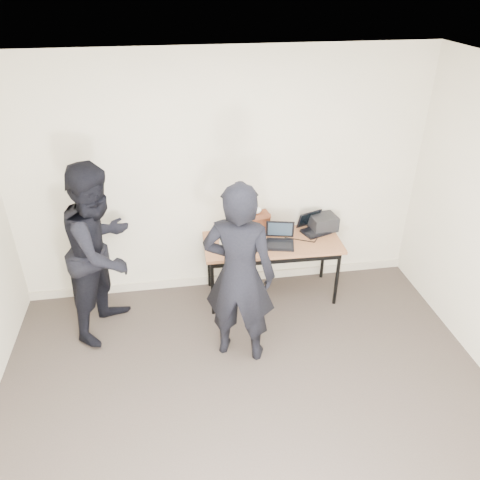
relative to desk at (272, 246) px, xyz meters
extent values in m
cube|color=#3D342E|center=(-0.51, -1.90, -0.69)|extent=(4.50, 4.50, 0.05)
cube|color=white|center=(-0.51, -1.90, 2.06)|extent=(4.50, 4.50, 0.05)
cube|color=beige|center=(-0.51, 0.37, 0.69)|extent=(4.50, 0.05, 2.70)
cube|color=brown|center=(0.00, 0.01, 0.04)|extent=(1.52, 0.69, 0.03)
cylinder|color=black|center=(-0.70, -0.23, -0.32)|extent=(0.04, 0.04, 0.68)
cylinder|color=black|center=(0.68, -0.27, -0.32)|extent=(0.04, 0.04, 0.68)
cylinder|color=black|center=(-0.68, 0.30, -0.32)|extent=(0.04, 0.04, 0.68)
cylinder|color=black|center=(0.70, 0.26, -0.32)|extent=(0.04, 0.04, 0.68)
cube|color=black|center=(-0.01, -0.27, -0.02)|extent=(1.40, 0.06, 0.06)
cube|color=beige|center=(-0.44, -0.04, 0.08)|extent=(0.32, 0.28, 0.03)
cube|color=white|center=(-0.45, -0.07, 0.10)|extent=(0.26, 0.16, 0.01)
cube|color=beige|center=(-0.43, 0.09, 0.20)|extent=(0.30, 0.08, 0.21)
cube|color=black|center=(-0.43, 0.09, 0.20)|extent=(0.26, 0.06, 0.17)
cube|color=beige|center=(-0.43, 0.08, 0.09)|extent=(0.27, 0.05, 0.02)
cube|color=black|center=(0.06, -0.10, 0.07)|extent=(0.35, 0.29, 0.02)
cube|color=black|center=(0.05, -0.13, 0.08)|extent=(0.27, 0.18, 0.01)
cube|color=black|center=(0.09, 0.04, 0.19)|extent=(0.31, 0.13, 0.22)
cube|color=#26333F|center=(0.09, 0.04, 0.19)|extent=(0.27, 0.11, 0.18)
cube|color=black|center=(0.08, 0.01, 0.08)|extent=(0.27, 0.08, 0.01)
cube|color=black|center=(0.53, 0.12, 0.07)|extent=(0.35, 0.30, 0.02)
cube|color=black|center=(0.53, 0.09, 0.08)|extent=(0.27, 0.19, 0.01)
cube|color=black|center=(0.48, 0.25, 0.18)|extent=(0.30, 0.17, 0.20)
cube|color=black|center=(0.48, 0.24, 0.18)|extent=(0.26, 0.14, 0.16)
cube|color=black|center=(0.49, 0.22, 0.08)|extent=(0.25, 0.10, 0.01)
cube|color=#5E2D18|center=(-0.18, 0.23, 0.18)|extent=(0.38, 0.21, 0.24)
cube|color=#5E2D18|center=(-0.17, 0.17, 0.28)|extent=(0.37, 0.12, 0.07)
cube|color=#5E2D18|center=(-0.02, 0.25, 0.16)|extent=(0.03, 0.10, 0.02)
ellipsoid|color=white|center=(-0.15, 0.23, 0.34)|extent=(0.14, 0.10, 0.08)
cube|color=black|center=(0.63, 0.19, 0.14)|extent=(0.32, 0.28, 0.17)
cube|color=black|center=(-0.22, -0.17, 0.07)|extent=(0.08, 0.06, 0.03)
cube|color=black|center=(0.30, -0.01, 0.06)|extent=(0.30, 0.16, 0.01)
cube|color=silver|center=(-0.23, -0.10, 0.06)|extent=(0.25, 0.14, 0.01)
cube|color=silver|center=(0.00, -0.11, 0.06)|extent=(0.20, 0.16, 0.01)
cube|color=black|center=(-0.42, 0.00, 0.06)|extent=(0.25, 0.23, 0.01)
cube|color=black|center=(0.18, 0.22, 0.06)|extent=(0.25, 0.03, 0.01)
cube|color=black|center=(0.53, 0.02, 0.06)|extent=(0.16, 0.22, 0.01)
imported|color=black|center=(-0.51, -0.86, 0.25)|extent=(0.78, 0.65, 1.83)
imported|color=black|center=(-1.77, -0.23, 0.26)|extent=(1.02, 1.11, 1.83)
cube|color=beige|center=(-0.51, 0.33, -0.61)|extent=(4.50, 0.03, 0.10)
camera|label=1|loc=(-1.05, -4.29, 2.66)|focal=35.00mm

